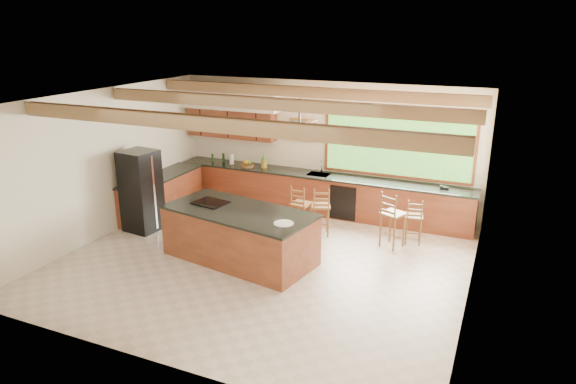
% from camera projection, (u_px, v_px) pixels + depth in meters
% --- Properties ---
extents(ground, '(7.20, 7.20, 0.00)m').
position_uv_depth(ground, '(264.00, 261.00, 9.55)').
color(ground, beige).
rests_on(ground, ground).
extents(room_shell, '(7.27, 6.54, 3.02)m').
position_uv_depth(room_shell, '(269.00, 137.00, 9.49)').
color(room_shell, white).
rests_on(room_shell, ground).
extents(counter_run, '(7.12, 3.10, 1.27)m').
position_uv_depth(counter_run, '(279.00, 193.00, 11.91)').
color(counter_run, brown).
rests_on(counter_run, ground).
extents(island, '(2.99, 1.78, 1.00)m').
position_uv_depth(island, '(240.00, 235.00, 9.51)').
color(island, brown).
rests_on(island, ground).
extents(refrigerator, '(0.74, 0.72, 1.73)m').
position_uv_depth(refrigerator, '(141.00, 191.00, 10.78)').
color(refrigerator, black).
rests_on(refrigerator, ground).
extents(bar_stool_a, '(0.41, 0.41, 1.05)m').
position_uv_depth(bar_stool_a, '(300.00, 205.00, 10.66)').
color(bar_stool_a, brown).
rests_on(bar_stool_a, ground).
extents(bar_stool_b, '(0.49, 0.49, 1.05)m').
position_uv_depth(bar_stool_b, '(320.00, 207.00, 10.54)').
color(bar_stool_b, brown).
rests_on(bar_stool_b, ground).
extents(bar_stool_c, '(0.54, 0.54, 1.15)m').
position_uv_depth(bar_stool_c, '(393.00, 215.00, 9.94)').
color(bar_stool_c, brown).
rests_on(bar_stool_c, ground).
extents(bar_stool_d, '(0.40, 0.40, 0.95)m').
position_uv_depth(bar_stool_d, '(414.00, 217.00, 10.15)').
color(bar_stool_d, brown).
rests_on(bar_stool_d, ground).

